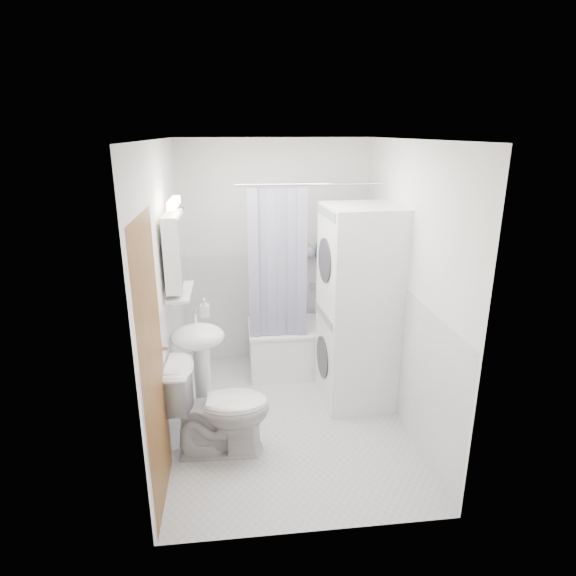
{
  "coord_description": "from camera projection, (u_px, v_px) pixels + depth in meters",
  "views": [
    {
      "loc": [
        -0.44,
        -3.72,
        2.46
      ],
      "look_at": [
        0.01,
        0.15,
        1.18
      ],
      "focal_mm": 30.0,
      "sensor_mm": 36.0,
      "label": 1
    }
  ],
  "objects": [
    {
      "name": "floor",
      "position": [
        289.0,
        418.0,
        4.33
      ],
      "size": [
        2.6,
        2.6,
        0.0
      ],
      "primitive_type": "plane",
      "color": "#B3B3B7",
      "rests_on": "ground"
    },
    {
      "name": "room_walls",
      "position": [
        289.0,
        258.0,
        3.87
      ],
      "size": [
        2.6,
        2.6,
        2.6
      ],
      "color": "white",
      "rests_on": "ground"
    },
    {
      "name": "wainscot",
      "position": [
        285.0,
        343.0,
        4.42
      ],
      "size": [
        1.98,
        2.58,
        2.58
      ],
      "color": "white",
      "rests_on": "ground"
    },
    {
      "name": "door",
      "position": [
        165.0,
        348.0,
        3.39
      ],
      "size": [
        0.05,
        2.0,
        2.0
      ],
      "color": "brown",
      "rests_on": "ground"
    },
    {
      "name": "bathtub",
      "position": [
        312.0,
        345.0,
        5.15
      ],
      "size": [
        1.34,
        0.64,
        0.52
      ],
      "color": "white",
      "rests_on": "ground"
    },
    {
      "name": "tub_spout",
      "position": [
        326.0,
        285.0,
        5.31
      ],
      "size": [
        0.04,
        0.12,
        0.04
      ],
      "primitive_type": "cylinder",
      "rotation": [
        1.57,
        0.0,
        0.0
      ],
      "color": "silver",
      "rests_on": "room_walls"
    },
    {
      "name": "curtain_rod",
      "position": [
        319.0,
        184.0,
        4.37
      ],
      "size": [
        1.52,
        0.02,
        0.02
      ],
      "primitive_type": "cylinder",
      "rotation": [
        0.0,
        1.57,
        0.0
      ],
      "color": "silver",
      "rests_on": "room_walls"
    },
    {
      "name": "shower_curtain",
      "position": [
        278.0,
        265.0,
        4.56
      ],
      "size": [
        0.55,
        0.02,
        1.45
      ],
      "color": "#141648",
      "rests_on": "curtain_rod"
    },
    {
      "name": "sink",
      "position": [
        200.0,
        353.0,
        4.0
      ],
      "size": [
        0.44,
        0.37,
        1.04
      ],
      "color": "white",
      "rests_on": "ground"
    },
    {
      "name": "medicine_cabinet",
      "position": [
        175.0,
        249.0,
        3.84
      ],
      "size": [
        0.13,
        0.5,
        0.71
      ],
      "color": "white",
      "rests_on": "room_walls"
    },
    {
      "name": "shelf",
      "position": [
        180.0,
        292.0,
        3.95
      ],
      "size": [
        0.18,
        0.54,
        0.02
      ],
      "primitive_type": "cube",
      "color": "silver",
      "rests_on": "room_walls"
    },
    {
      "name": "shower_caddy",
      "position": [
        331.0,
        258.0,
        5.21
      ],
      "size": [
        0.22,
        0.06,
        0.02
      ],
      "primitive_type": "cube",
      "color": "silver",
      "rests_on": "room_walls"
    },
    {
      "name": "towel",
      "position": [
        180.0,
        249.0,
        4.5
      ],
      "size": [
        0.07,
        0.32,
        0.78
      ],
      "color": "maroon",
      "rests_on": "room_walls"
    },
    {
      "name": "washer_dryer",
      "position": [
        359.0,
        308.0,
        4.37
      ],
      "size": [
        0.7,
        0.7,
        1.86
      ],
      "rotation": [
        0.0,
        0.0,
        0.06
      ],
      "color": "white",
      "rests_on": "ground"
    },
    {
      "name": "toilet",
      "position": [
        220.0,
        408.0,
        3.78
      ],
      "size": [
        0.81,
        0.48,
        0.78
      ],
      "primitive_type": "imported",
      "rotation": [
        0.0,
        0.0,
        1.53
      ],
      "color": "white",
      "rests_on": "ground"
    },
    {
      "name": "soap_pump",
      "position": [
        205.0,
        313.0,
        4.19
      ],
      "size": [
        0.08,
        0.17,
        0.08
      ],
      "primitive_type": "imported",
      "color": "gray",
      "rests_on": "sink"
    },
    {
      "name": "shelf_bottle",
      "position": [
        178.0,
        292.0,
        3.8
      ],
      "size": [
        0.07,
        0.18,
        0.07
      ],
      "primitive_type": "imported",
      "color": "gray",
      "rests_on": "shelf"
    },
    {
      "name": "shelf_cup",
      "position": [
        181.0,
        280.0,
        4.05
      ],
      "size": [
        0.1,
        0.09,
        0.1
      ],
      "primitive_type": "imported",
      "color": "gray",
      "rests_on": "shelf"
    },
    {
      "name": "shampoo_a",
      "position": [
        308.0,
        252.0,
        5.16
      ],
      "size": [
        0.13,
        0.17,
        0.13
      ],
      "primitive_type": "imported",
      "color": "gray",
      "rests_on": "shower_caddy"
    },
    {
      "name": "shampoo_b",
      "position": [
        319.0,
        254.0,
        5.18
      ],
      "size": [
        0.08,
        0.21,
        0.08
      ],
      "primitive_type": "imported",
      "color": "#255C94",
      "rests_on": "shower_caddy"
    }
  ]
}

